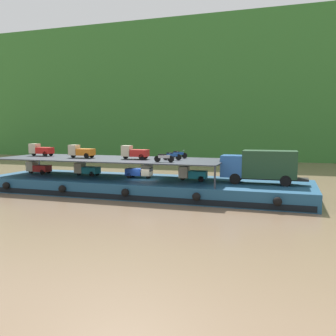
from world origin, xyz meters
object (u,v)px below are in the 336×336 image
(mini_truck_lower_stern, at_px, (38,168))
(motorcycle_upper_centre, at_px, (172,156))
(mini_truck_upper_mid, at_px, (81,151))
(mini_truck_upper_stern, at_px, (41,150))
(mini_truck_lower_aft, at_px, (87,169))
(mini_truck_upper_fore, at_px, (134,152))
(motorcycle_upper_stbd, at_px, (178,154))
(cargo_barge, at_px, (144,186))
(covered_lorry, at_px, (261,166))
(mini_truck_lower_mid, at_px, (140,171))
(mini_truck_lower_fore, at_px, (192,174))
(motorcycle_upper_port, at_px, (164,158))

(mini_truck_lower_stern, relative_size, motorcycle_upper_centre, 1.44)
(mini_truck_upper_mid, bearing_deg, motorcycle_upper_centre, 1.92)
(mini_truck_lower_stern, bearing_deg, mini_truck_upper_stern, 85.11)
(mini_truck_lower_aft, relative_size, mini_truck_upper_mid, 1.01)
(mini_truck_upper_fore, relative_size, motorcycle_upper_stbd, 1.44)
(cargo_barge, xyz_separation_m, mini_truck_upper_stern, (-12.95, 0.80, 3.44))
(covered_lorry, bearing_deg, mini_truck_upper_fore, -178.48)
(motorcycle_upper_stbd, bearing_deg, mini_truck_lower_mid, -151.62)
(cargo_barge, distance_m, mini_truck_upper_fore, 3.58)
(cargo_barge, distance_m, mini_truck_lower_fore, 5.23)
(mini_truck_lower_fore, xyz_separation_m, motorcycle_upper_centre, (-2.03, -0.25, 1.74))
(motorcycle_upper_port, bearing_deg, mini_truck_lower_mid, 142.08)
(covered_lorry, xyz_separation_m, mini_truck_lower_fore, (-6.52, -0.01, -1.00))
(mini_truck_upper_stern, relative_size, mini_truck_upper_fore, 1.00)
(motorcycle_upper_stbd, bearing_deg, mini_truck_lower_stern, -172.33)
(covered_lorry, xyz_separation_m, motorcycle_upper_stbd, (-8.58, 2.13, 0.74))
(mini_truck_upper_fore, bearing_deg, mini_truck_lower_mid, 56.63)
(mini_truck_lower_fore, height_order, motorcycle_upper_centre, motorcycle_upper_centre)
(mini_truck_lower_aft, xyz_separation_m, mini_truck_lower_fore, (11.87, -0.15, 0.00))
(motorcycle_upper_port, distance_m, motorcycle_upper_centre, 2.38)
(cargo_barge, bearing_deg, motorcycle_upper_port, -38.51)
(mini_truck_lower_fore, xyz_separation_m, motorcycle_upper_port, (-2.06, -2.64, 1.74))
(mini_truck_lower_aft, xyz_separation_m, motorcycle_upper_centre, (9.84, -0.40, 1.74))
(mini_truck_lower_mid, xyz_separation_m, motorcycle_upper_stbd, (3.61, 1.95, 1.74))
(mini_truck_lower_aft, distance_m, mini_truck_upper_stern, 6.43)
(covered_lorry, xyz_separation_m, mini_truck_lower_stern, (-24.54, -0.02, -1.00))
(mini_truck_lower_aft, distance_m, mini_truck_upper_mid, 2.14)
(mini_truck_lower_stern, height_order, motorcycle_upper_stbd, motorcycle_upper_stbd)
(covered_lorry, relative_size, mini_truck_upper_fore, 2.87)
(mini_truck_upper_stern, distance_m, mini_truck_upper_fore, 11.99)
(mini_truck_lower_stern, bearing_deg, motorcycle_upper_stbd, 7.67)
(motorcycle_upper_port, height_order, motorcycle_upper_centre, same)
(motorcycle_upper_port, xyz_separation_m, motorcycle_upper_stbd, (-0.00, 4.77, 0.00))
(cargo_barge, relative_size, mini_truck_lower_fore, 11.90)
(mini_truck_upper_mid, distance_m, motorcycle_upper_port, 10.20)
(mini_truck_lower_aft, bearing_deg, cargo_barge, -3.56)
(mini_truck_lower_mid, bearing_deg, mini_truck_lower_aft, -179.68)
(covered_lorry, bearing_deg, mini_truck_upper_mid, -178.16)
(mini_truck_upper_fore, bearing_deg, mini_truck_lower_stern, 178.52)
(mini_truck_lower_stern, xyz_separation_m, mini_truck_upper_stern, (0.05, 0.54, 2.00))
(mini_truck_lower_aft, bearing_deg, covered_lorry, -0.43)
(mini_truck_upper_fore, bearing_deg, mini_truck_upper_mid, -177.51)
(covered_lorry, height_order, mini_truck_upper_mid, mini_truck_upper_mid)
(covered_lorry, relative_size, mini_truck_lower_fore, 2.84)
(mini_truck_upper_mid, bearing_deg, motorcycle_upper_stbd, 15.24)
(motorcycle_upper_centre, relative_size, motorcycle_upper_stbd, 1.00)
(mini_truck_lower_fore, relative_size, motorcycle_upper_stbd, 1.46)
(cargo_barge, relative_size, mini_truck_lower_mid, 11.90)
(covered_lorry, relative_size, mini_truck_lower_mid, 2.84)
(mini_truck_lower_mid, bearing_deg, mini_truck_lower_stern, -179.09)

